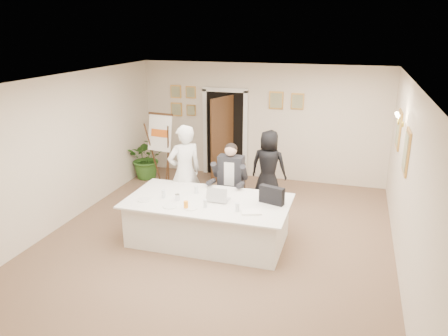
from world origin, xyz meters
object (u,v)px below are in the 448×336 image
Objects in this scene: standing_woman at (269,166)px; flip_chart at (163,153)px; standing_man at (185,172)px; seated_man at (230,181)px; laptop at (219,193)px; potted_palm at (147,157)px; conference_table at (208,220)px; laptop_bag at (272,195)px; paper_stack at (251,212)px; oj_glass at (186,205)px; steel_jug at (177,197)px.

flip_chart is at bearing -1.24° from standing_woman.
standing_man is 1.19× the size of standing_woman.
seated_man is 4.12× the size of laptop.
potted_palm and laptop have the same top height.
laptop_bag is (1.08, 0.17, 0.53)m from conference_table.
conference_table is at bearing -163.85° from laptop.
standing_man is 5.92× the size of paper_stack.
seated_man is at bearing 77.64° from oj_glass.
standing_woman is 2.01m from laptop_bag.
steel_jug is (-0.49, -0.16, 0.44)m from conference_table.
laptop reaches higher than conference_table.
oj_glass is at bearing -90.29° from seated_man.
oj_glass is (-1.06, -0.14, 0.05)m from paper_stack.
flip_chart is 2.60m from standing_woman.
conference_table is 0.55m from laptop.
seated_man is at bearing -33.33° from potted_palm.
standing_woman is 2.45m from paper_stack.
standing_woman is 2.56m from steel_jug.
potted_palm is 3.57m from steel_jug.
flip_chart is 1.08× the size of standing_woman.
laptop_bag is (0.44, -1.96, 0.14)m from standing_woman.
potted_palm is 2.82× the size of laptop.
conference_table is at bearing -83.57° from seated_man.
standing_woman is at bearing 73.45° from conference_table.
paper_stack is (0.74, -1.34, 0.02)m from seated_man.
potted_palm is at bearing 150.42° from flip_chart.
standing_man is at bearing -47.12° from potted_palm.
steel_jug is at bearing -151.36° from laptop_bag.
standing_man is 1.89m from standing_woman.
steel_jug is at bearing -161.71° from conference_table.
oj_glass is 0.40m from steel_jug.
laptop_bag is 3.91× the size of steel_jug.
flip_chart is 3.77m from laptop_bag.
conference_table is at bearing 78.81° from standing_woman.
laptop is (0.18, 0.05, 0.52)m from conference_table.
oj_glass is (0.54, -1.31, -0.09)m from standing_man.
paper_stack is at bearing -49.09° from seated_man.
laptop is 0.71m from steel_jug.
flip_chart is at bearing 157.72° from seated_man.
standing_man is at bearing 47.50° from standing_woman.
flip_chart is (-1.94, 2.43, 0.40)m from conference_table.
conference_table is 7.48× the size of laptop.
standing_woman is at bearing 63.84° from steel_jug.
laptop is 1.19× the size of paper_stack.
conference_table is 1.21m from laptop_bag.
seated_man is 3.57× the size of laptop_bag.
paper_stack is at bearing -20.26° from conference_table.
seated_man is 1.46× the size of potted_palm.
seated_man is 1.34m from steel_jug.
potted_palm is (-2.53, 2.76, 0.13)m from conference_table.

